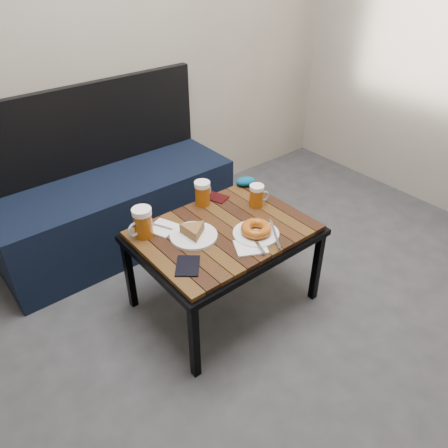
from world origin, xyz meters
TOP-DOWN VIEW (x-y plane):
  - bench at (0.04, 1.76)m, footprint 1.40×0.50m
  - cafe_table at (0.22, 0.93)m, footprint 0.84×0.62m
  - beer_mug_left at (-0.11, 1.13)m, footprint 0.14×0.10m
  - beer_mug_centre at (0.27, 1.18)m, footprint 0.12×0.10m
  - beer_mug_right at (0.48, 0.99)m, footprint 0.11×0.09m
  - plate_pie at (0.06, 0.97)m, footprint 0.22×0.22m
  - plate_bagel at (0.30, 0.80)m, footprint 0.24×0.27m
  - napkin_left at (-0.01, 1.12)m, footprint 0.16×0.16m
  - napkin_right at (0.22, 0.74)m, footprint 0.18×0.17m
  - passport_navy at (-0.08, 0.82)m, footprint 0.16×0.17m
  - passport_burgundy at (0.37, 1.18)m, footprint 0.12×0.14m
  - knit_pouch at (0.58, 1.19)m, footprint 0.13×0.11m

SIDE VIEW (x-z plane):
  - bench at x=0.04m, z-range -0.20..0.75m
  - cafe_table at x=0.22m, z-range 0.19..0.66m
  - passport_burgundy at x=0.37m, z-range 0.47..0.48m
  - passport_navy at x=-0.08m, z-range 0.47..0.48m
  - napkin_right at x=0.22m, z-range 0.47..0.48m
  - napkin_left at x=-0.01m, z-range 0.47..0.48m
  - knit_pouch at x=0.58m, z-range 0.47..0.52m
  - plate_pie at x=0.06m, z-range 0.47..0.53m
  - plate_bagel at x=0.30m, z-range 0.47..0.53m
  - beer_mug_right at x=0.48m, z-range 0.47..0.59m
  - beer_mug_centre at x=0.27m, z-range 0.47..0.60m
  - beer_mug_left at x=-0.11m, z-range 0.47..0.62m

